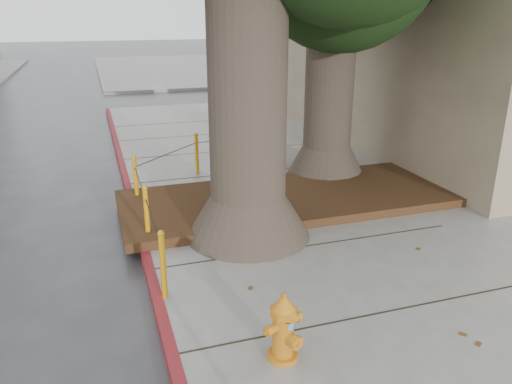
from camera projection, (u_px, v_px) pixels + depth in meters
ground at (339, 332)px, 6.01m from camera, size 140.00×140.00×0.00m
sidewalk_far at (218, 67)px, 34.57m from camera, size 16.00×20.00×0.15m
curb_red at (146, 259)px, 7.64m from camera, size 0.14×26.00×0.16m
planter_bed at (289, 198)px, 9.69m from camera, size 6.40×2.60×0.16m
bollard_ring at (193, 179)px, 9.45m from camera, size 3.79×5.39×0.95m
fire_hydrant at (284, 328)px, 5.20m from camera, size 0.42×0.42×0.79m
car_silver at (246, 79)px, 24.55m from camera, size 3.24×1.47×1.08m
car_red at (302, 75)px, 25.99m from camera, size 3.43×1.49×1.10m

